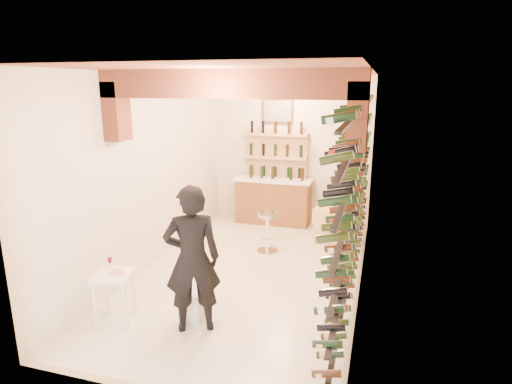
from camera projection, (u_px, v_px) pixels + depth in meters
ground at (251, 273)px, 7.02m from camera, size 6.00×6.00×0.00m
room_shell at (245, 138)px, 6.22m from camera, size 3.52×6.02×3.21m
wine_rack at (351, 188)px, 6.22m from camera, size 0.32×5.70×2.56m
back_counter at (273, 200)px, 9.43m from camera, size 1.70×0.62×1.29m
back_shelving at (276, 169)px, 9.50m from camera, size 1.40×0.31×2.73m
tasting_table at (114, 282)px, 5.46m from camera, size 0.57×0.57×0.82m
white_stool at (194, 306)px, 5.59m from camera, size 0.34×0.34×0.38m
person at (192, 259)px, 5.20m from camera, size 0.82×0.71×1.88m
chrome_barstool at (268, 229)px, 7.78m from camera, size 0.39×0.39×0.75m
crate_lower at (328, 233)px, 8.39m from camera, size 0.64×0.50×0.34m
crate_upper at (329, 217)px, 8.31m from camera, size 0.62×0.50×0.32m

